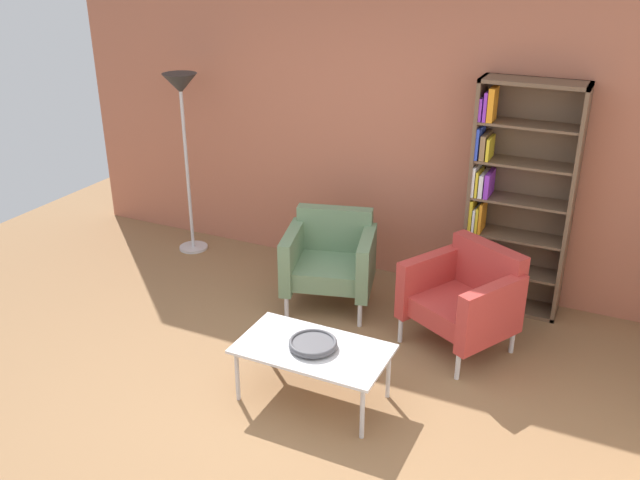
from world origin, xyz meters
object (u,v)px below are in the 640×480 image
at_px(armchair_spare_guest, 330,258).
at_px(floor_lamp_torchiere, 182,105).
at_px(decorative_bowl, 313,343).
at_px(bookshelf_tall, 512,201).
at_px(armchair_by_bookshelf, 465,297).
at_px(coffee_table_low, 313,352).

distance_m(armchair_spare_guest, floor_lamp_torchiere, 2.03).
relative_size(decorative_bowl, floor_lamp_torchiere, 0.18).
height_order(bookshelf_tall, armchair_by_bookshelf, bookshelf_tall).
height_order(armchair_spare_guest, floor_lamp_torchiere, floor_lamp_torchiere).
bearing_deg(coffee_table_low, armchair_by_bookshelf, 56.29).
relative_size(coffee_table_low, armchair_spare_guest, 1.17).
distance_m(bookshelf_tall, armchair_by_bookshelf, 0.95).
distance_m(bookshelf_tall, armchair_spare_guest, 1.54).
bearing_deg(armchair_by_bookshelf, coffee_table_low, -95.05).
bearing_deg(armchair_by_bookshelf, decorative_bowl, -95.05).
xyz_separation_m(armchair_spare_guest, floor_lamp_torchiere, (-1.70, 0.41, 1.03)).
bearing_deg(decorative_bowl, armchair_spare_guest, 109.90).
bearing_deg(armchair_spare_guest, bookshelf_tall, 9.96).
xyz_separation_m(armchair_by_bookshelf, floor_lamp_torchiere, (-2.89, 0.58, 1.03)).
height_order(bookshelf_tall, armchair_spare_guest, bookshelf_tall).
relative_size(coffee_table_low, armchair_by_bookshelf, 1.08).
bearing_deg(bookshelf_tall, armchair_spare_guest, -154.79).
bearing_deg(coffee_table_low, floor_lamp_torchiere, 142.24).
xyz_separation_m(bookshelf_tall, floor_lamp_torchiere, (-3.02, -0.21, 0.52)).
bearing_deg(bookshelf_tall, armchair_by_bookshelf, -99.21).
distance_m(decorative_bowl, floor_lamp_torchiere, 2.91).
xyz_separation_m(coffee_table_low, armchair_spare_guest, (-0.46, 1.27, 0.05)).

